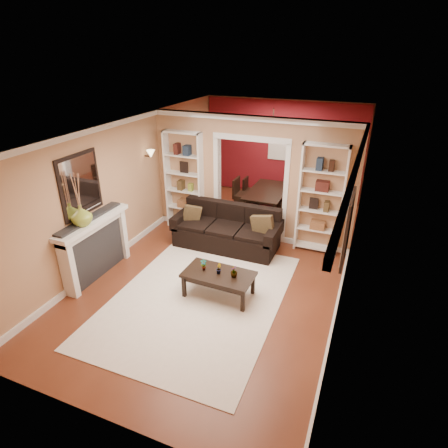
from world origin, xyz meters
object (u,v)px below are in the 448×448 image
at_px(bookshelf_left, 185,181).
at_px(fireplace, 97,248).
at_px(sofa, 227,228).
at_px(coffee_table, 219,284).
at_px(bookshelf_right, 321,200).
at_px(dining_table, 269,201).

relative_size(bookshelf_left, fireplace, 1.35).
xyz_separation_m(sofa, coffee_table, (0.54, -1.71, -0.22)).
bearing_deg(bookshelf_right, bookshelf_left, 180.00).
bearing_deg(dining_table, sofa, 171.96).
bearing_deg(fireplace, dining_table, 62.89).
bearing_deg(sofa, bookshelf_right, 17.64).
distance_m(sofa, fireplace, 2.67).
height_order(bookshelf_left, fireplace, bookshelf_left).
bearing_deg(coffee_table, bookshelf_left, 130.09).
bearing_deg(bookshelf_left, coffee_table, -51.61).
bearing_deg(bookshelf_right, sofa, -162.36).
bearing_deg(fireplace, bookshelf_right, 34.80).
height_order(sofa, bookshelf_left, bookshelf_left).
bearing_deg(bookshelf_right, coffee_table, -119.40).
relative_size(coffee_table, bookshelf_right, 0.52).
bearing_deg(bookshelf_right, dining_table, 132.94).
bearing_deg(sofa, dining_table, 81.96).
distance_m(sofa, coffee_table, 1.80).
bearing_deg(fireplace, bookshelf_left, 77.95).
xyz_separation_m(coffee_table, fireplace, (-2.35, -0.24, 0.35)).
bearing_deg(sofa, bookshelf_left, 155.56).
bearing_deg(dining_table, fireplace, 152.89).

